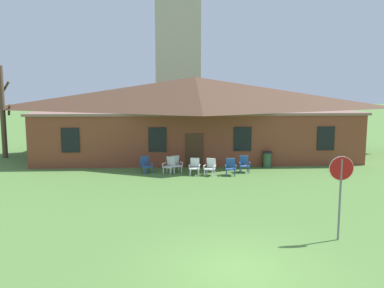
{
  "coord_description": "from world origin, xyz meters",
  "views": [
    {
      "loc": [
        -1.88,
        -10.86,
        5.08
      ],
      "look_at": [
        -0.82,
        8.8,
        2.28
      ],
      "focal_mm": 38.79,
      "sensor_mm": 36.0,
      "label": 1
    }
  ],
  "objects": [
    {
      "name": "stop_sign",
      "position": [
        3.66,
        2.02,
        2.01
      ],
      "size": [
        0.81,
        0.08,
        2.81
      ],
      "color": "slate",
      "rests_on": "ground"
    },
    {
      "name": "lawn_chair_under_eave",
      "position": [
        2.49,
        12.93,
        0.5
      ],
      "size": [
        0.65,
        0.67,
        0.96
      ],
      "color": "#2D5693",
      "rests_on": "ground"
    },
    {
      "name": "lawn_chair_near_door",
      "position": [
        -1.91,
        12.87,
        0.5
      ],
      "size": [
        0.82,
        0.85,
        0.96
      ],
      "color": "silver",
      "rests_on": "ground"
    },
    {
      "name": "trash_bin",
      "position": [
        4.16,
        14.25,
        0.5
      ],
      "size": [
        0.56,
        0.56,
        0.98
      ],
      "color": "#335638",
      "rests_on": "ground"
    },
    {
      "name": "ground_plane",
      "position": [
        0.0,
        0.0,
        0.0
      ],
      "size": [
        200.0,
        200.0,
        0.0
      ],
      "primitive_type": "plane",
      "color": "#517A38"
    },
    {
      "name": "brick_building",
      "position": [
        -0.0,
        19.55,
        2.89
      ],
      "size": [
        22.01,
        10.4,
        5.68
      ],
      "color": "brown",
      "rests_on": "ground"
    },
    {
      "name": "lawn_chair_far_side",
      "position": [
        1.56,
        12.13,
        0.5
      ],
      "size": [
        0.69,
        0.72,
        0.96
      ],
      "color": "#2D5693",
      "rests_on": "ground"
    },
    {
      "name": "lawn_chair_middle",
      "position": [
        -0.47,
        12.37,
        0.5
      ],
      "size": [
        0.7,
        0.73,
        0.96
      ],
      "color": "white",
      "rests_on": "ground"
    },
    {
      "name": "dome_tower",
      "position": [
        -0.93,
        35.91,
        9.59
      ],
      "size": [
        5.18,
        5.18,
        20.84
      ],
      "color": "#BCB29E",
      "rests_on": "ground"
    },
    {
      "name": "bare_tree_beside_building",
      "position": [
        -13.53,
        18.77,
        3.37
      ],
      "size": [
        1.47,
        1.1,
        6.43
      ],
      "color": "brown",
      "rests_on": "ground"
    },
    {
      "name": "lawn_chair_left_end",
      "position": [
        -1.54,
        13.17,
        0.5
      ],
      "size": [
        0.77,
        0.82,
        0.96
      ],
      "color": "white",
      "rests_on": "ground"
    },
    {
      "name": "lawn_chair_by_porch",
      "position": [
        -3.31,
        13.09,
        0.5
      ],
      "size": [
        0.81,
        0.85,
        0.96
      ],
      "color": "#2D5693",
      "rests_on": "ground"
    },
    {
      "name": "lawn_chair_right_end",
      "position": [
        0.41,
        12.18,
        0.5
      ],
      "size": [
        0.78,
        0.83,
        0.96
      ],
      "color": "white",
      "rests_on": "ground"
    }
  ]
}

